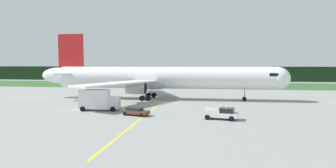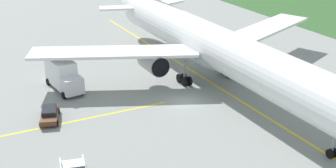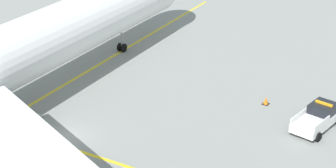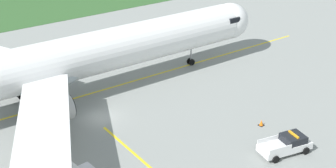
% 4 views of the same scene
% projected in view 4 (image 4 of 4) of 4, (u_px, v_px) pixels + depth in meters
% --- Properties ---
extents(ground, '(320.00, 320.00, 0.00)m').
position_uv_depth(ground, '(103.00, 117.00, 51.45)').
color(ground, gray).
extents(taxiway_centerline_main, '(79.85, 0.52, 0.01)m').
position_uv_depth(taxiway_centerline_main, '(67.00, 100.00, 55.14)').
color(taxiway_centerline_main, yellow).
rests_on(taxiway_centerline_main, ground).
extents(airliner, '(59.51, 44.21, 15.76)m').
position_uv_depth(airliner, '(58.00, 63.00, 52.64)').
color(airliner, white).
rests_on(airliner, ground).
extents(ops_pickup_truck, '(5.56, 3.19, 1.94)m').
position_uv_depth(ops_pickup_truck, '(287.00, 144.00, 44.77)').
color(ops_pickup_truck, silver).
rests_on(ops_pickup_truck, ground).
extents(apron_cone, '(0.56, 0.56, 0.70)m').
position_uv_depth(apron_cone, '(261.00, 123.00, 49.68)').
color(apron_cone, black).
rests_on(apron_cone, ground).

